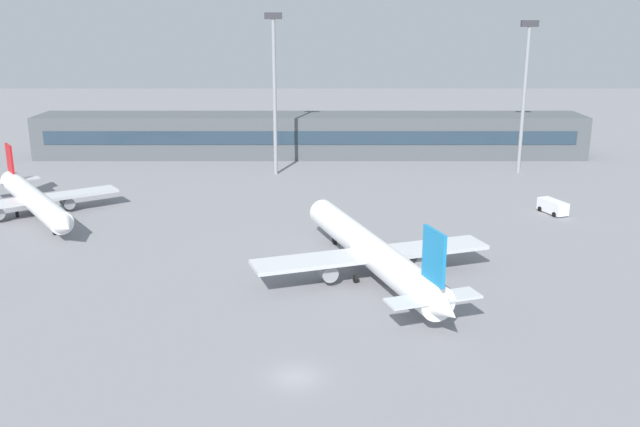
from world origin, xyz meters
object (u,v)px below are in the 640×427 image
object	(u,v)px
service_van_white	(549,206)
floodlight_tower_west	(521,87)
airplane_mid	(30,200)
airplane_near	(366,249)
floodlight_tower_east	(271,84)

from	to	relation	value
service_van_white	floodlight_tower_west	distance (m)	33.01
airplane_mid	floodlight_tower_west	distance (m)	88.54
airplane_mid	airplane_near	bearing A→B (deg)	-25.98
airplane_mid	service_van_white	world-z (taller)	airplane_mid
floodlight_tower_west	floodlight_tower_east	world-z (taller)	floodlight_tower_east
service_van_white	floodlight_tower_east	world-z (taller)	floodlight_tower_east
airplane_mid	floodlight_tower_east	xyz separation A→B (m)	(34.54, 30.06, 14.29)
service_van_white	airplane_near	bearing A→B (deg)	-139.19
airplane_near	floodlight_tower_west	bearing A→B (deg)	59.21
airplane_near	floodlight_tower_west	distance (m)	65.63
airplane_near	service_van_white	world-z (taller)	airplane_near
floodlight_tower_east	airplane_mid	bearing A→B (deg)	-138.97
floodlight_tower_east	service_van_white	bearing A→B (deg)	-32.00
airplane_mid	service_van_white	bearing A→B (deg)	1.69
service_van_white	airplane_mid	bearing A→B (deg)	-178.31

